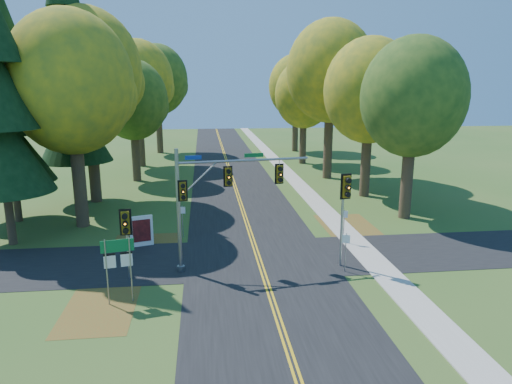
{
  "coord_description": "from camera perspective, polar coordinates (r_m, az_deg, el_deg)",
  "views": [
    {
      "loc": [
        -2.87,
        -21.71,
        9.39
      ],
      "look_at": [
        0.16,
        4.47,
        3.2
      ],
      "focal_mm": 32.0,
      "sensor_mm": 36.0,
      "label": 1
    }
  ],
  "objects": [
    {
      "name": "tree_e_e",
      "position": [
        66.64,
        5.08,
        12.99
      ],
      "size": [
        7.8,
        7.8,
        13.74
      ],
      "color": "#38281C",
      "rests_on": "ground"
    },
    {
      "name": "leaf_patch_w_near",
      "position": [
        27.61,
        -13.85,
        -7.05
      ],
      "size": [
        4.0,
        6.0,
        0.0
      ],
      "primitive_type": "cube",
      "color": "brown",
      "rests_on": "ground"
    },
    {
      "name": "tree_e_d",
      "position": [
        55.93,
        6.06,
        11.96
      ],
      "size": [
        7.0,
        7.0,
        12.32
      ],
      "color": "#38281C",
      "rests_on": "ground"
    },
    {
      "name": "reg_sign_e_south",
      "position": [
        23.79,
        11.16,
        -6.61
      ],
      "size": [
        0.39,
        0.13,
        2.08
      ],
      "rotation": [
        0.0,
        0.0,
        -0.26
      ],
      "color": "gray",
      "rests_on": "ground"
    },
    {
      "name": "leaf_patch_w_far",
      "position": [
        21.44,
        -18.89,
        -13.5
      ],
      "size": [
        3.0,
        5.0,
        0.0
      ],
      "primitive_type": "cube",
      "color": "brown",
      "rests_on": "ground"
    },
    {
      "name": "tree_w_a",
      "position": [
        32.17,
        -22.02,
        12.45
      ],
      "size": [
        8.0,
        8.0,
        14.15
      ],
      "color": "#38281C",
      "rests_on": "ground"
    },
    {
      "name": "traffic_mast",
      "position": [
        23.2,
        -5.46,
        -0.02
      ],
      "size": [
        6.97,
        1.44,
        6.38
      ],
      "rotation": [
        0.0,
        0.0,
        0.14
      ],
      "color": "gray",
      "rests_on": "ground"
    },
    {
      "name": "tree_w_d",
      "position": [
        55.38,
        -14.52,
        13.21
      ],
      "size": [
        8.2,
        8.2,
        14.56
      ],
      "color": "#38281C",
      "rests_on": "ground"
    },
    {
      "name": "centerline_left",
      "position": [
        23.81,
        0.63,
        -9.95
      ],
      "size": [
        0.1,
        160.0,
        0.01
      ],
      "primitive_type": "cube",
      "color": "gold",
      "rests_on": "road_main"
    },
    {
      "name": "tree_e_a",
      "position": [
        33.74,
        19.1,
        11.05
      ],
      "size": [
        7.2,
        7.2,
        12.73
      ],
      "color": "#38281C",
      "rests_on": "ground"
    },
    {
      "name": "tree_w_b",
      "position": [
        39.03,
        -20.32,
        13.86
      ],
      "size": [
        8.6,
        8.6,
        15.38
      ],
      "color": "#38281C",
      "rests_on": "ground"
    },
    {
      "name": "road_main",
      "position": [
        23.82,
        0.87,
        -9.97
      ],
      "size": [
        8.0,
        160.0,
        0.02
      ],
      "primitive_type": "cube",
      "color": "black",
      "rests_on": "ground"
    },
    {
      "name": "route_sign_cluster",
      "position": [
        20.78,
        -16.86,
        -7.86
      ],
      "size": [
        1.38,
        0.32,
        3.01
      ],
      "rotation": [
        0.0,
        0.0,
        0.2
      ],
      "color": "gray",
      "rests_on": "ground"
    },
    {
      "name": "tree_w_c",
      "position": [
        46.68,
        -15.09,
        10.99
      ],
      "size": [
        6.8,
        6.8,
        11.91
      ],
      "color": "#38281C",
      "rests_on": "ground"
    },
    {
      "name": "centerline_right",
      "position": [
        23.83,
        1.11,
        -9.92
      ],
      "size": [
        0.1,
        160.0,
        0.01
      ],
      "primitive_type": "cube",
      "color": "gold",
      "rests_on": "road_main"
    },
    {
      "name": "tree_w_e",
      "position": [
        66.08,
        -12.2,
        13.52
      ],
      "size": [
        8.4,
        8.4,
        14.97
      ],
      "color": "#38281C",
      "rests_on": "ground"
    },
    {
      "name": "tree_e_c",
      "position": [
        47.18,
        9.39,
        14.59
      ],
      "size": [
        8.8,
        8.8,
        15.79
      ],
      "color": "#38281C",
      "rests_on": "ground"
    },
    {
      "name": "tree_e_b",
      "position": [
        39.78,
        14.08,
        12.12
      ],
      "size": [
        7.6,
        7.6,
        13.33
      ],
      "color": "#38281C",
      "rests_on": "ground"
    },
    {
      "name": "road_cross",
      "position": [
        25.66,
        0.28,
        -8.22
      ],
      "size": [
        60.0,
        6.0,
        0.02
      ],
      "primitive_type": "cube",
      "color": "black",
      "rests_on": "ground"
    },
    {
      "name": "reg_sign_w",
      "position": [
        28.86,
        -9.19,
        -2.97
      ],
      "size": [
        0.4,
        0.07,
        2.08
      ],
      "rotation": [
        0.0,
        0.0,
        -0.09
      ],
      "color": "gray",
      "rests_on": "ground"
    },
    {
      "name": "pine_c",
      "position": [
        39.05,
        -22.21,
        12.71
      ],
      "size": [
        5.6,
        5.6,
        20.56
      ],
      "color": "#38281C",
      "rests_on": "ground"
    },
    {
      "name": "reg_sign_e_north",
      "position": [
        28.01,
        10.96,
        -3.5
      ],
      "size": [
        0.4,
        0.11,
        2.12
      ],
      "rotation": [
        0.0,
        0.0,
        -0.2
      ],
      "color": "gray",
      "rests_on": "ground"
    },
    {
      "name": "pine_b",
      "position": [
        35.27,
        -28.89,
        9.61
      ],
      "size": [
        5.6,
        5.6,
        17.31
      ],
      "color": "#38281C",
      "rests_on": "ground"
    },
    {
      "name": "ped_signal_pole",
      "position": [
        22.81,
        -15.94,
        -4.31
      ],
      "size": [
        0.58,
        0.67,
        3.65
      ],
      "rotation": [
        0.0,
        0.0,
        0.07
      ],
      "color": "gray",
      "rests_on": "ground"
    },
    {
      "name": "east_signal_pole",
      "position": [
        23.68,
        11.06,
        -0.62
      ],
      "size": [
        0.58,
        0.68,
        5.05
      ],
      "rotation": [
        0.0,
        0.0,
        0.17
      ],
      "color": "#999DA2",
      "rests_on": "ground"
    },
    {
      "name": "leaf_patch_e",
      "position": [
        30.81,
        12.07,
        -4.82
      ],
      "size": [
        3.5,
        8.0,
        0.0
      ],
      "primitive_type": "cube",
      "color": "brown",
      "rests_on": "ground"
    },
    {
      "name": "sidewalk_east",
      "position": [
        25.32,
        15.09,
        -8.95
      ],
      "size": [
        1.6,
        160.0,
        0.06
      ],
      "primitive_type": "cube",
      "color": "#9E998E",
      "rests_on": "ground"
    },
    {
      "name": "ground",
      "position": [
        23.83,
        0.87,
        -9.99
      ],
      "size": [
        160.0,
        160.0,
        0.0
      ],
      "primitive_type": "plane",
      "color": "#2C521D",
      "rests_on": "ground"
    },
    {
      "name": "info_kiosk",
      "position": [
        28.02,
        -14.12,
        -4.77
      ],
      "size": [
        1.34,
        0.57,
        1.87
      ],
      "rotation": [
        0.0,
        0.0,
        0.3
      ],
      "color": "white",
      "rests_on": "ground"
    }
  ]
}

